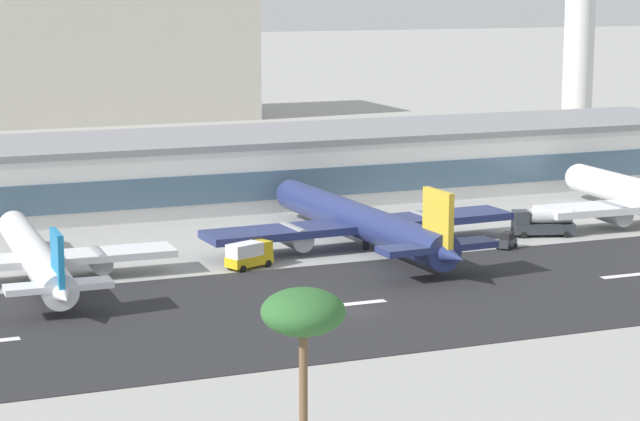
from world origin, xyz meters
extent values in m
plane|color=#9E9E99|center=(0.00, 0.00, 0.00)|extent=(1400.00, 1400.00, 0.00)
cube|color=#262628|center=(0.00, 3.11, 0.04)|extent=(800.00, 37.75, 0.08)
cube|color=white|center=(-1.49, 3.11, 0.09)|extent=(12.00, 1.20, 0.01)
cube|color=silver|center=(15.29, 70.36, 4.90)|extent=(154.83, 26.38, 9.80)
cube|color=#476075|center=(15.29, 57.02, 4.41)|extent=(150.18, 0.30, 4.41)
cube|color=gray|center=(15.29, 70.36, 10.30)|extent=(156.38, 26.64, 1.00)
cylinder|color=silver|center=(93.36, 101.10, 19.02)|extent=(6.17, 6.17, 38.03)
cylinder|color=silver|center=(-29.75, 27.53, 3.02)|extent=(4.70, 39.03, 3.90)
sphere|color=silver|center=(-29.35, 47.01, 3.02)|extent=(3.70, 3.70, 3.70)
cone|color=silver|center=(-30.16, 8.06, 3.02)|extent=(3.65, 7.08, 3.51)
cube|color=silver|center=(-29.77, 26.76, 2.63)|extent=(33.06, 6.52, 0.86)
cylinder|color=gray|center=(-22.36, 26.60, 1.95)|extent=(2.64, 5.50, 2.53)
cube|color=silver|center=(-30.12, 9.62, 3.41)|extent=(11.26, 3.44, 0.69)
cube|color=#1975B2|center=(-30.12, 9.62, 6.14)|extent=(0.73, 5.27, 6.23)
cylinder|color=black|center=(-29.79, 25.59, 0.54)|extent=(0.70, 0.70, 1.07)
cylinder|color=navy|center=(13.40, 30.85, 3.50)|extent=(6.88, 45.38, 4.52)
sphere|color=navy|center=(12.21, 53.42, 3.50)|extent=(4.29, 4.29, 4.29)
cone|color=navy|center=(14.58, 8.28, 3.50)|extent=(4.49, 8.34, 4.07)
cube|color=navy|center=(13.45, 29.94, 3.05)|extent=(43.70, 9.05, 0.99)
cylinder|color=gray|center=(23.20, 30.45, 2.26)|extent=(3.27, 6.47, 2.94)
cylinder|color=gray|center=(3.69, 29.43, 2.26)|extent=(3.27, 6.47, 2.94)
cube|color=navy|center=(14.49, 10.08, 3.96)|extent=(14.93, 4.50, 0.80)
cube|color=gold|center=(14.49, 10.08, 7.12)|extent=(1.04, 6.13, 7.23)
cylinder|color=black|center=(13.52, 28.59, 0.62)|extent=(0.81, 0.81, 1.24)
sphere|color=white|center=(61.20, 51.34, 3.48)|extent=(4.27, 4.27, 4.27)
cylinder|color=gray|center=(51.67, 28.20, 2.25)|extent=(3.07, 6.35, 2.92)
cube|color=#2D3338|center=(39.73, 27.25, 1.15)|extent=(8.89, 5.10, 1.40)
cylinder|color=silver|center=(40.70, 26.94, 2.90)|extent=(6.15, 3.78, 2.10)
cube|color=#2D3338|center=(36.66, 28.25, 2.75)|extent=(2.68, 2.91, 1.80)
cylinder|color=black|center=(37.30, 29.41, 0.45)|extent=(0.94, 0.54, 0.90)
cylinder|color=black|center=(36.50, 26.93, 0.45)|extent=(0.94, 0.54, 0.90)
cylinder|color=black|center=(42.96, 27.57, 0.45)|extent=(0.94, 0.54, 0.90)
cylinder|color=black|center=(42.16, 25.10, 0.45)|extent=(0.94, 0.54, 0.90)
cube|color=gold|center=(-4.33, 23.83, 1.05)|extent=(6.46, 4.57, 1.20)
cube|color=silver|center=(-4.99, 23.54, 2.45)|extent=(4.88, 3.82, 1.60)
cube|color=gold|center=(-2.34, 24.68, 2.40)|extent=(2.42, 2.69, 1.50)
cylinder|color=black|center=(-1.92, 23.55, 0.45)|extent=(0.94, 0.61, 0.90)
cylinder|color=black|center=(-2.87, 25.76, 0.45)|extent=(0.94, 0.61, 0.90)
cylinder|color=black|center=(-5.78, 21.90, 0.45)|extent=(0.94, 0.61, 0.90)
cylinder|color=black|center=(-6.73, 24.10, 0.45)|extent=(0.94, 0.61, 0.90)
cube|color=#2D3338|center=(30.92, 21.99, 0.80)|extent=(3.51, 3.22, 1.00)
cube|color=black|center=(30.92, 21.99, 1.75)|extent=(2.30, 2.19, 0.90)
cylinder|color=black|center=(32.30, 22.04, 0.30)|extent=(0.65, 0.59, 0.60)
cylinder|color=black|center=(31.32, 23.30, 0.30)|extent=(0.65, 0.59, 0.60)
cylinder|color=black|center=(30.52, 20.67, 0.30)|extent=(0.65, 0.59, 0.60)
cylinder|color=black|center=(29.55, 21.94, 0.30)|extent=(0.65, 0.59, 0.60)
cylinder|color=brown|center=(-21.72, -39.80, 6.09)|extent=(0.61, 0.61, 12.17)
ellipsoid|color=#2D602D|center=(-21.72, -39.80, 12.17)|extent=(5.96, 5.96, 3.28)
camera|label=1|loc=(-51.89, -118.15, 34.86)|focal=70.03mm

